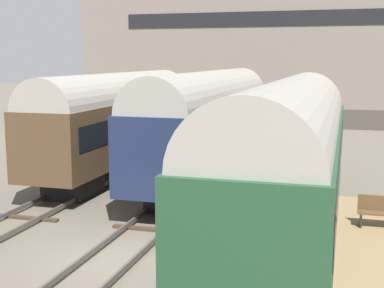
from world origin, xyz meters
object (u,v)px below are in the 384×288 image
object	(u,v)px
train_car_navy	(209,118)
train_car_green	(289,155)
train_car_brown	(118,116)
bench	(383,211)

from	to	relation	value
train_car_navy	train_car_green	xyz separation A→B (m)	(4.82, -9.19, -0.01)
train_car_brown	train_car_green	world-z (taller)	train_car_green
train_car_brown	bench	size ratio (longest dim) A/B	10.75
train_car_green	bench	xyz separation A→B (m)	(2.72, -0.17, -1.47)
train_car_navy	train_car_green	bearing A→B (deg)	-62.33
bench	train_car_brown	bearing A→B (deg)	142.97
train_car_green	bench	distance (m)	3.10
train_car_navy	train_car_brown	size ratio (longest dim) A/B	1.12
train_car_navy	bench	world-z (taller)	train_car_navy
train_car_navy	bench	xyz separation A→B (m)	(7.54, -9.36, -1.48)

